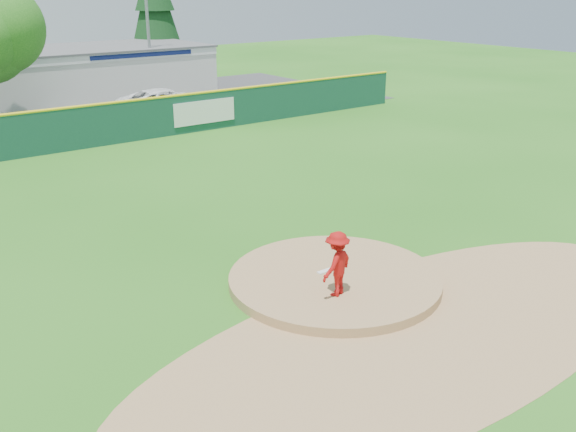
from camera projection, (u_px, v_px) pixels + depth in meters
ground at (334, 284)px, 16.69m from camera, size 120.00×120.00×0.00m
pitchers_mound at (334, 284)px, 16.69m from camera, size 5.50×5.50×0.50m
pitching_rubber at (327, 270)px, 16.83m from camera, size 0.60×0.15×0.04m
infield_dirt_arc at (422, 330)px, 14.45m from camera, size 15.40×15.40×0.01m
parking_lot at (26, 118)px, 36.88m from camera, size 44.00×16.00×0.02m
pitcher at (337, 264)px, 15.32m from camera, size 1.18×0.89×1.62m
van at (166, 102)px, 37.38m from camera, size 5.72×2.68×1.58m
pool_building_grp at (91, 72)px, 43.46m from camera, size 15.20×8.20×3.31m
fence_banners at (65, 130)px, 29.34m from camera, size 18.28×0.04×1.20m
outfield_fence at (80, 126)px, 29.78m from camera, size 40.00×0.14×2.07m
conifer_tree at (155, 8)px, 49.10m from camera, size 4.40×4.40×9.50m
light_pole_right at (147, 12)px, 41.59m from camera, size 1.75×0.25×10.00m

